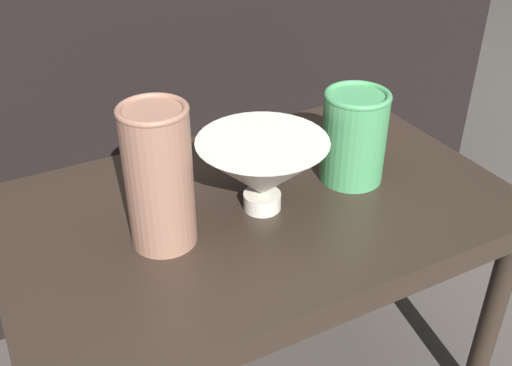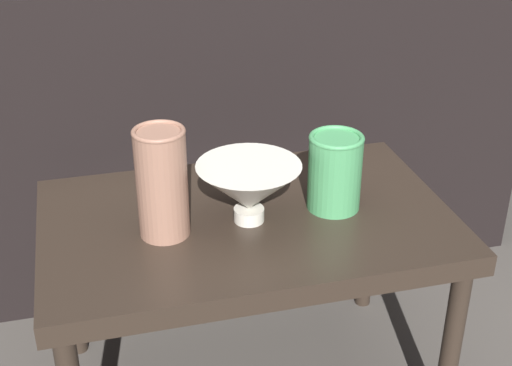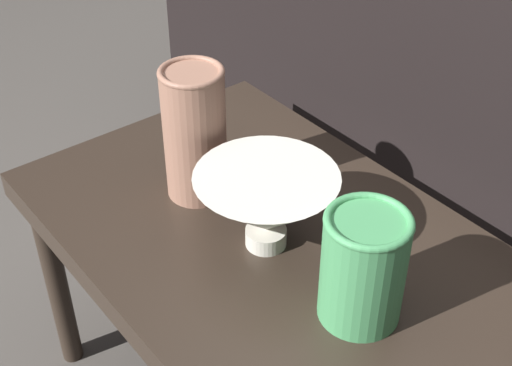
# 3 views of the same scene
# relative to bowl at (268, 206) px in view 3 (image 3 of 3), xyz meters

# --- Properties ---
(table) EXTENTS (0.74, 0.46, 0.41)m
(table) POSITION_rel_bowl_xyz_m (-0.00, 0.02, -0.11)
(table) COLOR #2D231C
(table) RESTS_ON ground_plane
(bowl) EXTENTS (0.18, 0.18, 0.11)m
(bowl) POSITION_rel_bowl_xyz_m (0.00, 0.00, 0.00)
(bowl) COLOR silver
(bowl) RESTS_ON table
(vase_textured_left) EXTENTS (0.09, 0.09, 0.20)m
(vase_textured_left) POSITION_rel_bowl_xyz_m (-0.15, -0.00, 0.03)
(vase_textured_left) COLOR #996B56
(vase_textured_left) RESTS_ON table
(vase_colorful_right) EXTENTS (0.10, 0.10, 0.14)m
(vase_colorful_right) POSITION_rel_bowl_xyz_m (0.16, 0.01, 0.01)
(vase_colorful_right) COLOR #47995B
(vase_colorful_right) RESTS_ON table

